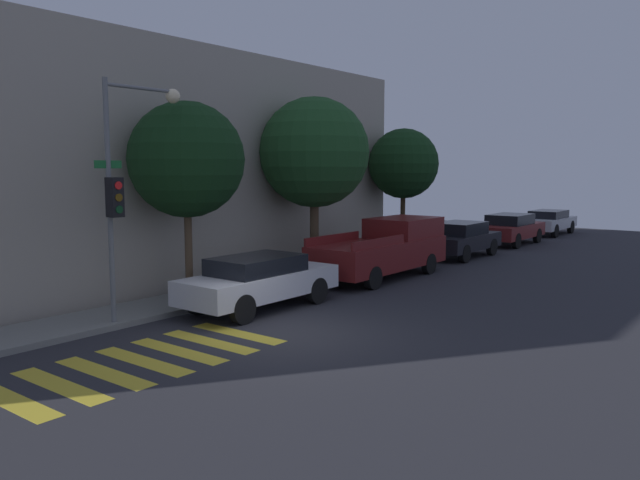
{
  "coord_description": "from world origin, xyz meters",
  "views": [
    {
      "loc": [
        -10.28,
        -9.07,
        3.71
      ],
      "look_at": [
        4.1,
        2.1,
        1.6
      ],
      "focal_mm": 35.0,
      "sensor_mm": 36.0,
      "label": 1
    }
  ],
  "objects_px": {
    "sedan_near_corner": "(259,280)",
    "tree_far_end": "(404,164)",
    "sedan_middle": "(460,239)",
    "tree_midblock": "(314,153)",
    "pickup_truck": "(385,248)",
    "sedan_tail_of_row": "(549,221)",
    "sedan_far_end": "(510,228)",
    "tree_near_corner": "(186,160)",
    "traffic_light_pole": "(127,171)"
  },
  "relations": [
    {
      "from": "sedan_middle",
      "to": "tree_midblock",
      "type": "xyz_separation_m",
      "value": [
        -7.09,
        2.14,
        3.43
      ]
    },
    {
      "from": "traffic_light_pole",
      "to": "sedan_tail_of_row",
      "type": "xyz_separation_m",
      "value": [
        26.51,
        -1.27,
        -2.89
      ]
    },
    {
      "from": "sedan_tail_of_row",
      "to": "tree_midblock",
      "type": "distance_m",
      "value": 18.86
    },
    {
      "from": "sedan_tail_of_row",
      "to": "sedan_middle",
      "type": "bearing_deg",
      "value": -180.0
    },
    {
      "from": "sedan_near_corner",
      "to": "tree_near_corner",
      "type": "xyz_separation_m",
      "value": [
        -0.54,
        2.14,
        3.15
      ]
    },
    {
      "from": "sedan_near_corner",
      "to": "sedan_middle",
      "type": "bearing_deg",
      "value": -0.0
    },
    {
      "from": "tree_near_corner",
      "to": "sedan_tail_of_row",
      "type": "bearing_deg",
      "value": -5.1
    },
    {
      "from": "sedan_near_corner",
      "to": "tree_far_end",
      "type": "distance_m",
      "value": 11.68
    },
    {
      "from": "traffic_light_pole",
      "to": "tree_midblock",
      "type": "bearing_deg",
      "value": 6.13
    },
    {
      "from": "traffic_light_pole",
      "to": "tree_near_corner",
      "type": "relative_size",
      "value": 1.04
    },
    {
      "from": "traffic_light_pole",
      "to": "tree_far_end",
      "type": "bearing_deg",
      "value": 3.53
    },
    {
      "from": "sedan_far_end",
      "to": "sedan_middle",
      "type": "bearing_deg",
      "value": -180.0
    },
    {
      "from": "sedan_far_end",
      "to": "tree_near_corner",
      "type": "relative_size",
      "value": 0.83
    },
    {
      "from": "sedan_far_end",
      "to": "sedan_tail_of_row",
      "type": "bearing_deg",
      "value": 0.0
    },
    {
      "from": "sedan_middle",
      "to": "sedan_tail_of_row",
      "type": "height_order",
      "value": "sedan_middle"
    },
    {
      "from": "tree_midblock",
      "to": "pickup_truck",
      "type": "bearing_deg",
      "value": -61.09
    },
    {
      "from": "sedan_far_end",
      "to": "tree_far_end",
      "type": "bearing_deg",
      "value": 162.17
    },
    {
      "from": "sedan_middle",
      "to": "tree_midblock",
      "type": "relative_size",
      "value": 0.71
    },
    {
      "from": "pickup_truck",
      "to": "tree_far_end",
      "type": "relative_size",
      "value": 1.08
    },
    {
      "from": "tree_midblock",
      "to": "sedan_middle",
      "type": "bearing_deg",
      "value": -16.8
    },
    {
      "from": "sedan_middle",
      "to": "tree_midblock",
      "type": "distance_m",
      "value": 8.17
    },
    {
      "from": "sedan_near_corner",
      "to": "tree_far_end",
      "type": "xyz_separation_m",
      "value": [
        11.05,
        2.14,
        3.1
      ]
    },
    {
      "from": "sedan_middle",
      "to": "tree_near_corner",
      "type": "xyz_separation_m",
      "value": [
        -12.68,
        2.14,
        3.14
      ]
    },
    {
      "from": "sedan_middle",
      "to": "sedan_far_end",
      "type": "relative_size",
      "value": 0.94
    },
    {
      "from": "pickup_truck",
      "to": "sedan_tail_of_row",
      "type": "distance_m",
      "value": 17.24
    },
    {
      "from": "tree_far_end",
      "to": "traffic_light_pole",
      "type": "bearing_deg",
      "value": -176.47
    },
    {
      "from": "pickup_truck",
      "to": "sedan_tail_of_row",
      "type": "height_order",
      "value": "pickup_truck"
    },
    {
      "from": "sedan_near_corner",
      "to": "sedan_far_end",
      "type": "xyz_separation_m",
      "value": [
        17.71,
        0.0,
        0.02
      ]
    },
    {
      "from": "sedan_middle",
      "to": "tree_near_corner",
      "type": "bearing_deg",
      "value": 170.42
    },
    {
      "from": "pickup_truck",
      "to": "sedan_far_end",
      "type": "height_order",
      "value": "pickup_truck"
    },
    {
      "from": "sedan_tail_of_row",
      "to": "tree_near_corner",
      "type": "xyz_separation_m",
      "value": [
        -24.01,
        2.14,
        3.18
      ]
    },
    {
      "from": "sedan_tail_of_row",
      "to": "traffic_light_pole",
      "type": "bearing_deg",
      "value": 177.25
    },
    {
      "from": "sedan_near_corner",
      "to": "sedan_tail_of_row",
      "type": "xyz_separation_m",
      "value": [
        23.46,
        0.0,
        -0.03
      ]
    },
    {
      "from": "sedan_near_corner",
      "to": "tree_near_corner",
      "type": "distance_m",
      "value": 3.85
    },
    {
      "from": "sedan_near_corner",
      "to": "sedan_far_end",
      "type": "relative_size",
      "value": 1.01
    },
    {
      "from": "tree_midblock",
      "to": "tree_far_end",
      "type": "xyz_separation_m",
      "value": [
        6.0,
        -0.0,
        -0.35
      ]
    },
    {
      "from": "pickup_truck",
      "to": "sedan_tail_of_row",
      "type": "relative_size",
      "value": 1.26
    },
    {
      "from": "tree_far_end",
      "to": "sedan_far_end",
      "type": "bearing_deg",
      "value": -17.83
    },
    {
      "from": "traffic_light_pole",
      "to": "tree_near_corner",
      "type": "distance_m",
      "value": 2.66
    },
    {
      "from": "sedan_tail_of_row",
      "to": "tree_far_end",
      "type": "relative_size",
      "value": 0.86
    },
    {
      "from": "sedan_far_end",
      "to": "sedan_tail_of_row",
      "type": "height_order",
      "value": "sedan_far_end"
    },
    {
      "from": "sedan_middle",
      "to": "sedan_far_end",
      "type": "height_order",
      "value": "sedan_far_end"
    },
    {
      "from": "traffic_light_pole",
      "to": "tree_near_corner",
      "type": "xyz_separation_m",
      "value": [
        2.5,
        0.87,
        0.29
      ]
    },
    {
      "from": "sedan_tail_of_row",
      "to": "tree_far_end",
      "type": "bearing_deg",
      "value": 170.22
    },
    {
      "from": "traffic_light_pole",
      "to": "sedan_middle",
      "type": "relative_size",
      "value": 1.32
    },
    {
      "from": "sedan_far_end",
      "to": "tree_midblock",
      "type": "bearing_deg",
      "value": 170.4
    },
    {
      "from": "pickup_truck",
      "to": "sedan_tail_of_row",
      "type": "bearing_deg",
      "value": 0.0
    },
    {
      "from": "pickup_truck",
      "to": "tree_midblock",
      "type": "distance_m",
      "value": 4.05
    },
    {
      "from": "pickup_truck",
      "to": "tree_midblock",
      "type": "height_order",
      "value": "tree_midblock"
    },
    {
      "from": "sedan_far_end",
      "to": "sedan_tail_of_row",
      "type": "relative_size",
      "value": 1.0
    }
  ]
}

